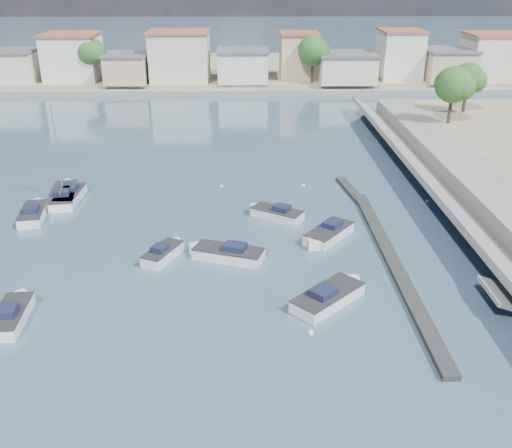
{
  "coord_description": "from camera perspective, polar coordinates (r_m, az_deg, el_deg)",
  "views": [
    {
      "loc": [
        -3.6,
        -26.37,
        19.6
      ],
      "look_at": [
        -2.85,
        14.03,
        1.4
      ],
      "focal_mm": 40.0,
      "sensor_mm": 36.0,
      "label": 1
    }
  ],
  "objects": [
    {
      "name": "ground",
      "position": [
        69.3,
        1.97,
        7.8
      ],
      "size": [
        400.0,
        400.0,
        0.0
      ],
      "primitive_type": "plane",
      "color": "#2C4059",
      "rests_on": "ground"
    },
    {
      "name": "breakwater",
      "position": [
        44.87,
        12.59,
        -2.04
      ],
      "size": [
        2.0,
        31.02,
        0.35
      ],
      "color": "black",
      "rests_on": "ground"
    },
    {
      "name": "far_shore_land",
      "position": [
        119.93,
        0.69,
        15.17
      ],
      "size": [
        160.0,
        40.0,
        1.4
      ],
      "primitive_type": "cube",
      "color": "gray",
      "rests_on": "ground"
    },
    {
      "name": "far_shore_quay",
      "position": [
        99.31,
        1.06,
        13.09
      ],
      "size": [
        160.0,
        2.5,
        0.8
      ],
      "primitive_type": "cube",
      "color": "slate",
      "rests_on": "ground"
    },
    {
      "name": "far_town",
      "position": [
        105.31,
        7.03,
        16.07
      ],
      "size": [
        113.01,
        12.8,
        8.35
      ],
      "color": "beige",
      "rests_on": "far_shore_land"
    },
    {
      "name": "shore_trees",
      "position": [
        96.17,
        6.32,
        16.11
      ],
      "size": [
        74.56,
        38.32,
        7.92
      ],
      "color": "#38281E",
      "rests_on": "ground"
    },
    {
      "name": "motorboat_a",
      "position": [
        38.03,
        -23.18,
        -8.32
      ],
      "size": [
        2.0,
        4.91,
        1.48
      ],
      "color": "white",
      "rests_on": "ground"
    },
    {
      "name": "motorboat_b",
      "position": [
        42.63,
        -9.15,
        -2.89
      ],
      "size": [
        2.94,
        4.09,
        1.48
      ],
      "color": "white",
      "rests_on": "ground"
    },
    {
      "name": "motorboat_c",
      "position": [
        42.07,
        -3.1,
        -2.98
      ],
      "size": [
        5.73,
        3.49,
        1.48
      ],
      "color": "white",
      "rests_on": "ground"
    },
    {
      "name": "motorboat_d",
      "position": [
        45.27,
        7.14,
        -1.08
      ],
      "size": [
        4.48,
        4.94,
        1.48
      ],
      "color": "white",
      "rests_on": "ground"
    },
    {
      "name": "motorboat_e",
      "position": [
        52.5,
        -21.36,
        1.02
      ],
      "size": [
        2.58,
        5.31,
        1.48
      ],
      "color": "white",
      "rests_on": "ground"
    },
    {
      "name": "motorboat_f",
      "position": [
        48.81,
        1.88,
        1.04
      ],
      "size": [
        4.66,
        3.87,
        1.48
      ],
      "color": "white",
      "rests_on": "ground"
    },
    {
      "name": "motorboat_g",
      "position": [
        55.06,
        -18.18,
        2.56
      ],
      "size": [
        1.98,
        5.45,
        1.48
      ],
      "color": "white",
      "rests_on": "ground"
    },
    {
      "name": "motorboat_h",
      "position": [
        37.13,
        7.48,
        -7.17
      ],
      "size": [
        5.22,
        5.16,
        1.48
      ],
      "color": "white",
      "rests_on": "ground"
    },
    {
      "name": "sailboat",
      "position": [
        55.81,
        -18.64,
        2.82
      ],
      "size": [
        3.23,
        7.03,
        9.0
      ],
      "color": "white",
      "rests_on": "ground"
    },
    {
      "name": "mooring_buoys",
      "position": [
        45.19,
        6.4,
        -1.55
      ],
      "size": [
        19.33,
        25.12,
        0.33
      ],
      "color": "white",
      "rests_on": "ground"
    }
  ]
}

